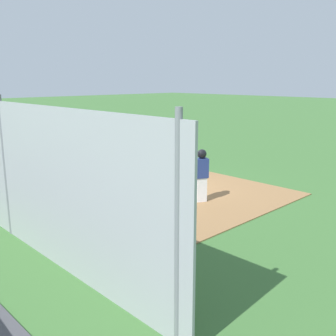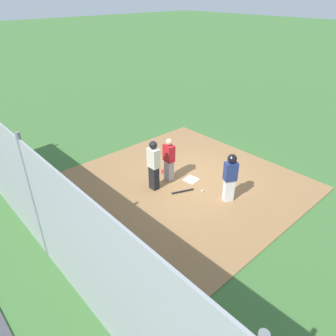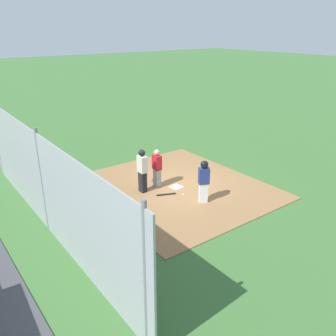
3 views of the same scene
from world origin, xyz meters
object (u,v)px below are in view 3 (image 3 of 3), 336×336
object	(u,v)px
umpire	(142,170)
runner	(204,179)
baseball	(183,195)
catcher	(157,168)
catcher_mask	(154,180)
baseball_bat	(166,194)
home_plate	(176,187)

from	to	relation	value
umpire	runner	xyz separation A→B (m)	(2.07, 1.30, 0.01)
runner	baseball	world-z (taller)	runner
runner	baseball	distance (m)	1.24
catcher	catcher_mask	world-z (taller)	catcher
baseball_bat	baseball	bearing A→B (deg)	161.58
home_plate	catcher	distance (m)	1.11
runner	baseball	size ratio (longest dim) A/B	21.84
runner	home_plate	bearing A→B (deg)	29.03
catcher	umpire	xyz separation A→B (m)	(0.09, -0.75, 0.11)
catcher	baseball	distance (m)	1.56
home_plate	baseball_bat	xyz separation A→B (m)	(0.34, -0.75, 0.02)
umpire	runner	world-z (taller)	umpire
baseball_bat	catcher_mask	distance (m)	1.40
catcher	baseball	xyz separation A→B (m)	(1.33, 0.29, -0.76)
umpire	runner	size ratio (longest dim) A/B	1.07
catcher	baseball	size ratio (longest dim) A/B	20.97
catcher	baseball_bat	world-z (taller)	catcher
umpire	baseball_bat	xyz separation A→B (m)	(0.80, 0.54, -0.88)
umpire	baseball	bearing A→B (deg)	-49.95
catcher	baseball_bat	distance (m)	1.20
home_plate	baseball	bearing A→B (deg)	-18.84
umpire	catcher_mask	distance (m)	1.37
home_plate	catcher_mask	distance (m)	1.07
home_plate	umpire	bearing A→B (deg)	-109.80
umpire	baseball_bat	bearing A→B (deg)	-55.92
umpire	runner	distance (m)	2.44
baseball_bat	runner	bearing A→B (deg)	143.46
home_plate	runner	size ratio (longest dim) A/B	0.27
home_plate	umpire	distance (m)	1.65
umpire	catcher_mask	world-z (taller)	umpire
catcher	catcher_mask	size ratio (longest dim) A/B	6.47
catcher	catcher_mask	distance (m)	0.88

